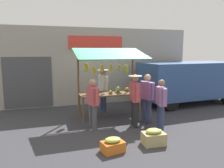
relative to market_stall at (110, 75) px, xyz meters
The scene contains 11 objects.
ground_plane 1.55m from the market_stall, 64.52° to the left, with size 40.00×40.00×0.00m, color #38383D.
street_backdrop 2.16m from the market_stall, 87.89° to the right, with size 9.00×0.30×3.40m.
market_stall is the anchor object (origin of this frame).
vendor_with_sunhat 0.89m from the market_stall, 85.41° to the right, with size 0.44×0.71×1.69m.
shopper_with_shopping_bag 1.59m from the market_stall, 51.75° to the left, with size 0.32×0.66×1.55m.
shopper_in_grey_tee 1.49m from the market_stall, 107.85° to the left, with size 0.43×0.70×1.67m.
shopper_in_striped_shirt 2.20m from the market_stall, 121.14° to the left, with size 0.31×0.66×1.54m.
shopper_with_ponytail 1.58m from the market_stall, 130.53° to the left, with size 0.31×0.69×1.64m.
parked_van 3.95m from the market_stall, 168.32° to the right, with size 4.48×2.06×1.88m.
produce_crate_near 3.24m from the market_stall, 74.34° to the left, with size 0.58×0.47×0.36m.
produce_crate_side 3.08m from the market_stall, 97.07° to the left, with size 0.59×0.43×0.42m.
Camera 1 is at (2.31, 7.54, 2.41)m, focal length 35.47 mm.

